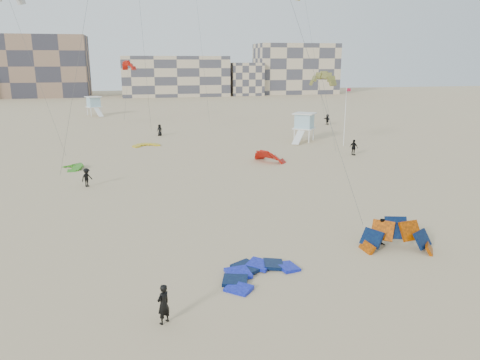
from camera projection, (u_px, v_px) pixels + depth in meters
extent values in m
plane|color=tan|center=(195.00, 301.00, 21.45)|extent=(320.00, 320.00, 0.00)
imported|color=black|center=(163.00, 304.00, 19.40)|extent=(0.76, 0.73, 1.75)
imported|color=black|center=(382.00, 232.00, 27.72)|extent=(0.81, 0.64, 1.64)
imported|color=black|center=(87.00, 177.00, 40.63)|extent=(1.18, 1.17, 1.64)
imported|color=black|center=(354.00, 147.00, 54.12)|extent=(0.96, 1.14, 1.83)
imported|color=black|center=(160.00, 130.00, 68.22)|extent=(0.96, 0.81, 1.66)
imported|color=black|center=(327.00, 119.00, 80.03)|extent=(0.83, 1.73, 1.79)
cylinder|color=#3F3F3F|center=(76.00, 73.00, 39.48)|extent=(4.01, 1.10, 17.30)
cylinder|color=#3F3F3F|center=(295.00, 13.00, 33.83)|extent=(3.05, 19.01, 26.00)
cylinder|color=#3F3F3F|center=(37.00, 75.00, 49.13)|extent=(5.16, 5.49, 16.36)
cylinder|color=#3F3F3F|center=(142.00, 25.00, 59.57)|extent=(1.41, 7.40, 28.03)
cylinder|color=#3F3F3F|center=(329.00, 115.00, 52.67)|extent=(0.44, 5.77, 7.48)
cylinder|color=#3F3F3F|center=(315.00, 60.00, 73.97)|extent=(3.55, 2.40, 19.58)
cylinder|color=#3F3F3F|center=(200.00, 35.00, 72.46)|extent=(2.05, 3.50, 27.05)
cylinder|color=#3F3F3F|center=(126.00, 93.00, 78.49)|extent=(1.20, 4.47, 8.74)
cube|color=white|center=(304.00, 128.00, 63.57)|extent=(3.67, 3.67, 0.13)
cube|color=#98C0CF|center=(304.00, 121.00, 63.32)|extent=(3.01, 3.01, 1.87)
cube|color=white|center=(305.00, 113.00, 63.07)|extent=(3.80, 3.80, 0.15)
cube|color=white|center=(310.00, 138.00, 61.41)|extent=(2.35, 2.68, 1.55)
cube|color=white|center=(94.00, 107.00, 93.11)|extent=(3.42, 3.42, 0.13)
cube|color=#98C0CF|center=(94.00, 102.00, 92.86)|extent=(2.81, 2.81, 1.84)
cube|color=white|center=(93.00, 97.00, 92.62)|extent=(3.54, 3.54, 0.15)
cube|color=white|center=(93.00, 113.00, 90.98)|extent=(1.93, 2.75, 1.52)
cylinder|color=white|center=(345.00, 116.00, 59.28)|extent=(0.10, 0.10, 7.60)
cube|color=#C0193B|center=(349.00, 90.00, 58.51)|extent=(0.57, 0.02, 0.38)
cube|color=#856650|center=(39.00, 66.00, 139.76)|extent=(28.00, 14.00, 18.00)
cube|color=#C4B090|center=(175.00, 76.00, 145.04)|extent=(32.00, 16.00, 12.00)
cube|color=#C4B090|center=(296.00, 69.00, 154.75)|extent=(26.00, 14.00, 16.00)
cube|color=#C4B090|center=(245.00, 79.00, 147.97)|extent=(10.00, 10.00, 10.00)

